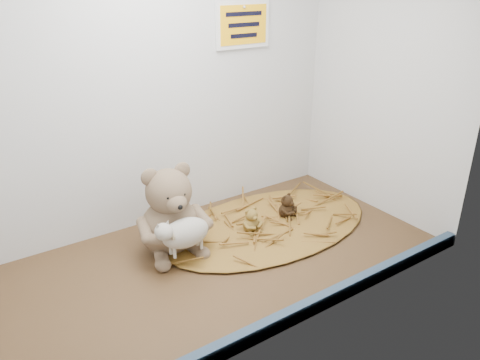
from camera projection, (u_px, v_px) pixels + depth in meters
alcove_shell at (186, 84)px, 109.30cm from camera, size 120.40×60.20×90.40cm
front_rail at (281, 321)px, 98.12cm from camera, size 119.28×2.20×3.60cm
straw_bed at (269, 224)px, 138.20cm from camera, size 67.16×39.00×1.30cm
main_teddy at (169, 209)px, 122.19cm from camera, size 21.47×22.45×24.33cm
toy_lamb at (185, 233)px, 116.78cm from camera, size 16.46×10.05×10.64cm
mini_teddy_tan at (251, 219)px, 132.54cm from camera, size 5.99×6.31×7.25cm
mini_teddy_brown at (286, 205)px, 140.39cm from camera, size 7.73×7.93×7.37cm
wall_sign at (243, 25)px, 136.12cm from camera, size 16.00×1.20×11.00cm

